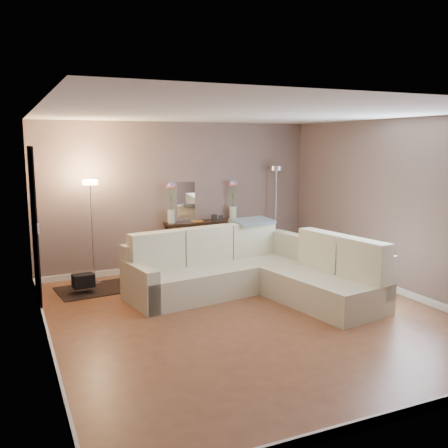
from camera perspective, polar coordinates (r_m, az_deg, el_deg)
name	(u,v)px	position (r m, az deg, el deg)	size (l,w,h in m)	color
floor	(249,316)	(6.67, 2.85, -10.43)	(5.00, 5.50, 0.01)	brown
ceiling	(250,113)	(6.29, 3.04, 12.55)	(5.00, 5.50, 0.01)	white
wall_back	(179,197)	(8.88, -5.17, 3.14)	(5.00, 0.02, 2.60)	#7A655E
wall_front	(411,266)	(4.13, 20.62, -4.54)	(5.00, 0.02, 2.60)	#7A655E
wall_left	(41,232)	(5.69, -20.23, -0.86)	(0.02, 5.50, 2.60)	#7A655E
wall_right	(401,207)	(7.81, 19.59, 1.80)	(0.02, 5.50, 2.60)	#7A655E
baseboard_back	(180,265)	(9.08, -5.00, -4.75)	(5.00, 0.03, 0.10)	white
baseboard_front	(400,414)	(4.60, 19.45, -19.79)	(5.00, 0.03, 0.10)	white
baseboard_left	(50,342)	(6.02, -19.30, -12.64)	(0.03, 5.50, 0.10)	white
baseboard_right	(395,289)	(8.04, 18.98, -7.08)	(0.03, 5.50, 0.10)	white
doorway	(34,226)	(7.39, -20.85, -0.24)	(0.02, 1.20, 2.20)	black
switch_plate	(38,229)	(6.54, -20.45, -0.50)	(0.02, 0.08, 0.12)	white
sectional_sofa	(253,271)	(7.45, 3.36, -5.39)	(3.14, 2.76, 0.97)	beige
throw_blanket	(252,221)	(8.14, 3.27, 0.30)	(0.70, 0.40, 0.05)	slate
console_table	(199,242)	(8.96, -2.89, -2.05)	(1.40, 0.38, 0.86)	black
leaning_mirror	(199,199)	(9.04, -2.85, 2.85)	(0.99, 0.05, 0.78)	black
table_decor	(204,221)	(8.88, -2.34, 0.39)	(0.59, 0.13, 0.14)	orange
flower_vase_left	(171,207)	(8.68, -6.06, 1.98)	(0.16, 0.13, 0.74)	silver
flower_vase_right	(233,203)	(9.11, 1.04, 2.38)	(0.16, 0.13, 0.74)	silver
floor_lamp_lit	(91,211)	(8.09, -14.91, 1.41)	(0.26, 0.26, 1.67)	silver
floor_lamp_unlit	(276,195)	(9.40, 5.97, 3.36)	(0.30, 0.30, 1.82)	silver
charcoal_rug	(94,289)	(8.01, -14.58, -7.25)	(1.09, 0.82, 0.01)	black
black_bag	(83,281)	(7.82, -15.77, -6.25)	(0.31, 0.22, 0.20)	black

